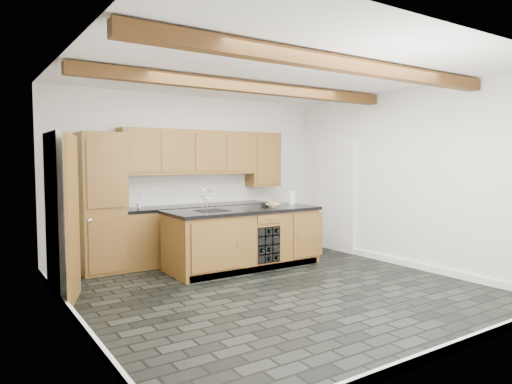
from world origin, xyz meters
TOP-DOWN VIEW (x-y plane):
  - ground at (0.00, 0.00)m, footprint 5.00×5.00m
  - room_shell at (-0.09, 0.53)m, footprint 5.01×5.00m
  - back_cabinetry at (-0.38, 2.24)m, footprint 3.65×0.62m
  - island at (0.31, 1.28)m, footprint 2.48×0.96m
  - faucet at (-0.25, 1.33)m, footprint 0.45×0.40m
  - kitchen_scale at (0.82, 1.38)m, footprint 0.22×0.17m
  - fruit_bowl at (0.80, 1.19)m, footprint 0.24×0.24m
  - fruit_cluster at (0.80, 1.19)m, footprint 0.16×0.17m
  - paper_towel at (1.42, 1.48)m, footprint 0.12×0.12m
  - mug at (-1.06, 2.24)m, footprint 0.12×0.12m

SIDE VIEW (x-z plane):
  - ground at x=0.00m, z-range 0.00..0.00m
  - island at x=0.31m, z-range 0.00..0.93m
  - fruit_bowl at x=0.80m, z-range 0.93..0.98m
  - kitchen_scale at x=0.82m, z-range 0.93..0.99m
  - faucet at x=-0.25m, z-range 0.79..1.14m
  - mug at x=-1.06m, z-range 0.93..1.02m
  - back_cabinetry at x=-0.38m, z-range -0.12..2.08m
  - fruit_cluster at x=0.80m, z-range 0.95..1.02m
  - paper_towel at x=1.42m, z-range 0.93..1.15m
  - room_shell at x=-0.09m, z-range -0.97..4.03m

